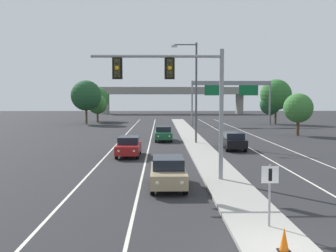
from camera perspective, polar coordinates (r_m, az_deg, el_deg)
median_island at (r=30.37m, az=5.75°, el=-4.72°), size 2.40×110.00×0.15m
lane_stripe_oncoming_center at (r=37.11m, az=-2.79°, el=-3.22°), size 0.14×100.00×0.01m
lane_stripe_receding_center at (r=38.01m, az=11.55°, el=-3.12°), size 0.14×100.00×0.01m
edge_stripe_left at (r=37.35m, az=-7.86°, el=-3.20°), size 0.14×100.00×0.01m
edge_stripe_right at (r=38.87m, az=16.30°, el=-3.05°), size 0.14×100.00×0.01m
overhead_signal_mast at (r=22.19m, az=1.75°, el=5.63°), size 7.28×0.44×7.20m
median_sign_post at (r=14.72m, az=14.23°, el=-8.27°), size 0.60×0.10×2.20m
street_lamp_median at (r=40.51m, az=3.71°, el=5.59°), size 2.58×0.28×10.00m
car_oncoming_tan at (r=21.11m, az=0.03°, el=-6.53°), size 1.84×4.48×1.58m
car_oncoming_red at (r=32.34m, az=-5.60°, el=-2.85°), size 1.84×4.48×1.58m
car_oncoming_green at (r=43.57m, az=-0.68°, el=-1.05°), size 1.89×4.50×1.58m
car_receding_black at (r=36.73m, az=9.23°, el=-2.06°), size 1.84×4.48×1.58m
traffic_cone_median_nose at (r=12.79m, az=16.14°, el=-15.23°), size 0.36×0.36×0.74m
highway_sign_gantry at (r=67.89m, az=8.95°, el=5.24°), size 13.28×0.42×7.50m
overpass_bridge at (r=115.26m, az=0.69°, el=4.59°), size 42.40×6.40×7.65m
tree_far_right_b at (r=73.78m, az=14.27°, el=2.94°), size 3.63×3.63×5.26m
tree_far_left_a at (r=76.64m, az=-9.96°, el=3.03°), size 3.62×3.62×5.24m
tree_far_left_c at (r=72.08m, az=-11.53°, el=4.25°), size 5.34×5.34×7.72m
tree_far_right_a at (r=73.82m, az=15.05°, el=4.29°), size 5.48×5.48×7.94m
tree_far_right_c at (r=51.87m, az=17.98°, el=2.43°), size 3.61×3.61×5.23m
tree_far_left_b at (r=81.48m, az=-9.99°, el=3.80°), size 4.68×4.68×6.77m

